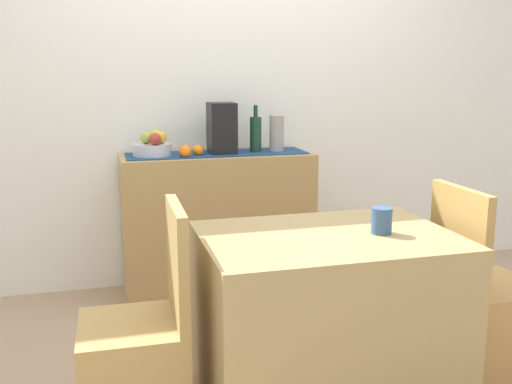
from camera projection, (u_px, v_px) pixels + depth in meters
ground_plane at (287, 353)px, 2.95m from camera, size 6.40×6.40×0.02m
room_wall_rear at (232, 76)px, 3.78m from camera, size 6.40×0.06×2.70m
sideboard_console at (218, 223)px, 3.69m from camera, size 1.17×0.42×0.88m
table_runner at (217, 153)px, 3.59m from camera, size 1.10×0.32×0.01m
fruit_bowl at (152, 150)px, 3.48m from camera, size 0.23×0.23×0.07m
apple_upper at (160, 137)px, 3.47m from camera, size 0.08×0.08×0.08m
apple_center at (146, 138)px, 3.46m from camera, size 0.07×0.07×0.07m
apple_right at (155, 136)px, 3.54m from camera, size 0.08×0.08×0.08m
apple_front at (155, 139)px, 3.41m from camera, size 0.07×0.07×0.07m
wine_bottle at (256, 134)px, 3.63m from camera, size 0.07×0.07×0.29m
coffee_maker at (222, 128)px, 3.57m from camera, size 0.16×0.18×0.31m
ceramic_vase at (277, 134)px, 3.67m from camera, size 0.09×0.09×0.23m
orange_loose_mid at (185, 151)px, 3.43m from camera, size 0.08×0.08×0.08m
orange_loose_near_bowl at (198, 150)px, 3.51m from camera, size 0.07×0.07×0.07m
dining_table at (326, 320)px, 2.44m from camera, size 1.02×0.72×0.74m
coffee_cup at (382, 221)px, 2.37m from camera, size 0.08×0.08×0.11m
chair_near_window at (138, 367)px, 2.26m from camera, size 0.41×0.41×0.90m
chair_by_corner at (484, 322)px, 2.66m from camera, size 0.40×0.40×0.90m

